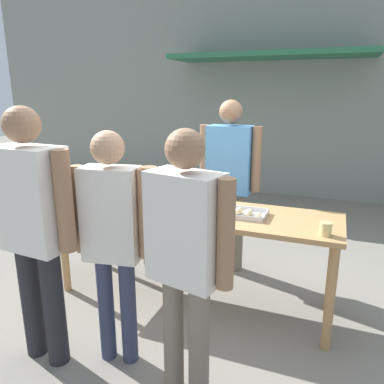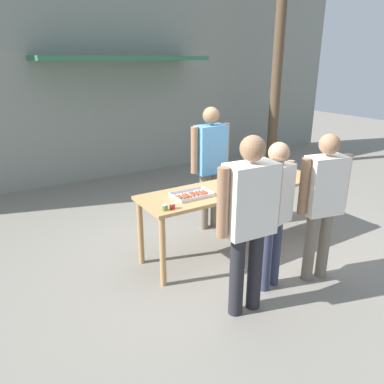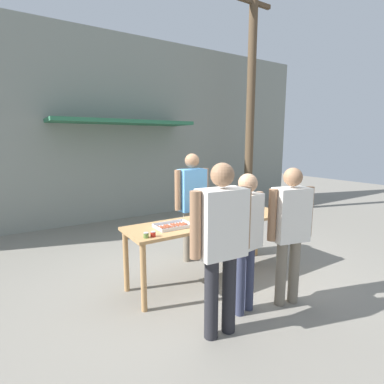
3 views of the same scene
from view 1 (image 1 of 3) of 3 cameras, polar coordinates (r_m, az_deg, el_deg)
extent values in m
plane|color=gray|center=(3.61, 0.00, -15.90)|extent=(24.00, 24.00, 0.00)
cube|color=gray|center=(6.98, 12.61, 18.06)|extent=(12.00, 0.12, 4.50)
cube|color=#2D704C|center=(6.45, 11.87, 19.69)|extent=(3.20, 1.00, 0.08)
cube|color=tan|center=(3.25, 0.00, -2.89)|extent=(2.49, 0.71, 0.04)
cylinder|color=tan|center=(3.76, -18.90, -8.33)|extent=(0.07, 0.07, 0.84)
cylinder|color=tan|center=(2.97, 20.29, -15.01)|extent=(0.07, 0.07, 0.84)
cylinder|color=tan|center=(4.17, -13.86, -5.54)|extent=(0.07, 0.07, 0.84)
cylinder|color=tan|center=(3.48, 20.56, -10.38)|extent=(0.07, 0.07, 0.84)
cube|color=silver|center=(3.50, -9.93, -1.40)|extent=(0.46, 0.31, 0.01)
cube|color=silver|center=(3.37, -11.25, -1.72)|extent=(0.46, 0.01, 0.03)
cube|color=silver|center=(3.61, -8.73, -0.44)|extent=(0.46, 0.01, 0.03)
cube|color=silver|center=(3.61, -13.04, -0.68)|extent=(0.01, 0.31, 0.03)
cube|color=silver|center=(3.38, -6.65, -1.46)|extent=(0.01, 0.31, 0.03)
cylinder|color=brown|center=(3.59, -12.46, -0.82)|extent=(0.03, 0.13, 0.02)
cylinder|color=brown|center=(3.56, -11.97, -0.93)|extent=(0.04, 0.12, 0.02)
cylinder|color=brown|center=(3.54, -11.28, -0.96)|extent=(0.03, 0.12, 0.03)
cylinder|color=brown|center=(3.52, -10.62, -1.06)|extent=(0.03, 0.14, 0.02)
cylinder|color=brown|center=(3.50, -9.81, -1.12)|extent=(0.04, 0.14, 0.02)
cylinder|color=brown|center=(3.48, -9.18, -1.20)|extent=(0.04, 0.13, 0.02)
cylinder|color=brown|center=(3.44, -8.61, -1.37)|extent=(0.04, 0.15, 0.02)
cylinder|color=brown|center=(3.42, -7.92, -1.41)|extent=(0.03, 0.14, 0.02)
cylinder|color=brown|center=(3.41, -7.24, -1.48)|extent=(0.03, 0.11, 0.02)
cube|color=silver|center=(3.09, 7.86, -3.52)|extent=(0.37, 0.26, 0.01)
cube|color=silver|center=(2.97, 7.30, -3.87)|extent=(0.37, 0.01, 0.03)
cube|color=silver|center=(3.20, 8.40, -2.48)|extent=(0.37, 0.01, 0.03)
cube|color=silver|center=(3.13, 4.64, -2.79)|extent=(0.01, 0.26, 0.03)
cube|color=silver|center=(3.05, 11.19, -3.51)|extent=(0.01, 0.26, 0.03)
ellipsoid|color=beige|center=(3.11, 5.59, -2.82)|extent=(0.08, 0.12, 0.05)
ellipsoid|color=beige|center=(3.10, 7.14, -2.87)|extent=(0.07, 0.11, 0.05)
ellipsoid|color=beige|center=(3.08, 8.64, -3.10)|extent=(0.06, 0.12, 0.05)
ellipsoid|color=beige|center=(3.06, 10.13, -3.42)|extent=(0.05, 0.10, 0.04)
cylinder|color=#567A38|center=(3.59, -18.30, -1.13)|extent=(0.06, 0.06, 0.06)
cylinder|color=#B2B2B7|center=(3.58, -18.34, -0.64)|extent=(0.06, 0.06, 0.01)
cylinder|color=#B22319|center=(3.53, -17.26, -1.30)|extent=(0.06, 0.06, 0.06)
cylinder|color=#B2B2B7|center=(3.52, -17.30, -0.80)|extent=(0.06, 0.06, 0.01)
cylinder|color=#DBC67A|center=(2.81, 19.70, -5.31)|extent=(0.08, 0.08, 0.10)
cylinder|color=#756B5B|center=(4.03, 4.12, -5.75)|extent=(0.13, 0.13, 0.85)
cylinder|color=#756B5B|center=(3.98, 6.85, -6.09)|extent=(0.13, 0.13, 0.85)
cube|color=#5193D1|center=(3.79, 5.77, 4.94)|extent=(0.44, 0.24, 0.68)
sphere|color=#936B4C|center=(3.74, 5.97, 12.07)|extent=(0.23, 0.23, 0.23)
cylinder|color=#936B4C|center=(3.87, 1.93, 5.46)|extent=(0.10, 0.10, 0.64)
cylinder|color=#936B4C|center=(3.73, 9.76, 4.88)|extent=(0.10, 0.10, 0.64)
cylinder|color=#232328|center=(2.85, -20.25, -16.18)|extent=(0.14, 0.14, 0.85)
cylinder|color=#232328|center=(2.99, -23.23, -14.91)|extent=(0.14, 0.14, 0.85)
cube|color=silver|center=(2.63, -23.41, -0.93)|extent=(0.49, 0.30, 0.68)
sphere|color=#936B4C|center=(2.54, -24.54, 9.33)|extent=(0.23, 0.23, 0.23)
cylinder|color=#936B4C|center=(2.41, -18.88, -1.41)|extent=(0.11, 0.11, 0.64)
cylinder|color=#756B5B|center=(2.41, 1.07, -22.24)|extent=(0.13, 0.13, 0.81)
cylinder|color=#756B5B|center=(2.50, -2.82, -20.73)|extent=(0.13, 0.13, 0.81)
cube|color=silver|center=(2.10, -1.01, -5.49)|extent=(0.46, 0.32, 0.64)
sphere|color=#936B4C|center=(1.99, -1.07, 6.60)|extent=(0.22, 0.22, 0.22)
cylinder|color=#936B4C|center=(1.97, 5.18, -6.54)|extent=(0.09, 0.09, 0.61)
cylinder|color=#936B4C|center=(2.24, -6.41, -3.76)|extent=(0.09, 0.09, 0.61)
cylinder|color=#333851|center=(2.75, -9.66, -17.44)|extent=(0.11, 0.11, 0.78)
cylinder|color=#333851|center=(2.81, -12.94, -16.88)|extent=(0.11, 0.11, 0.78)
cube|color=silver|center=(2.48, -12.16, -3.31)|extent=(0.40, 0.26, 0.62)
sphere|color=tan|center=(2.38, -12.74, 6.63)|extent=(0.21, 0.21, 0.21)
cylinder|color=tan|center=(2.39, -7.24, -3.36)|extent=(0.08, 0.08, 0.59)
cylinder|color=tan|center=(2.57, -16.77, -2.58)|extent=(0.08, 0.08, 0.59)
camera|label=2|loc=(4.02, -80.33, 10.51)|focal=35.00mm
camera|label=3|loc=(3.60, -76.83, 5.50)|focal=28.00mm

